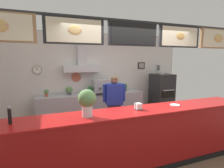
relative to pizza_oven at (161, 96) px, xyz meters
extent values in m
plane|color=brown|center=(-2.06, -1.76, -0.73)|extent=(6.93, 6.93, 0.00)
cube|color=gray|center=(-2.06, 0.63, 0.64)|extent=(5.77, 0.12, 2.74)
cube|color=silver|center=(-2.06, 0.56, 0.64)|extent=(5.73, 0.01, 2.70)
cylinder|color=black|center=(-3.82, 0.55, 0.91)|extent=(0.24, 0.02, 0.24)
cylinder|color=white|center=(-3.82, 0.53, 0.91)|extent=(0.22, 0.01, 0.22)
cube|color=black|center=(-3.82, 0.53, 0.95)|extent=(0.01, 0.01, 0.08)
cylinder|color=#C1664C|center=(-2.74, 0.54, 0.67)|extent=(0.29, 0.02, 0.29)
cylinder|color=beige|center=(-1.45, 0.54, 0.57)|extent=(0.26, 0.02, 0.26)
cube|color=black|center=(-0.48, 0.55, 0.99)|extent=(0.26, 0.02, 0.23)
cube|color=#9D9D9D|center=(-0.48, 0.54, 0.99)|extent=(0.19, 0.01, 0.16)
cube|color=white|center=(0.21, 0.55, 0.90)|extent=(0.18, 0.02, 0.27)
cube|color=#595959|center=(0.21, 0.54, 0.90)|extent=(0.13, 0.01, 0.20)
cube|color=silver|center=(-2.58, 0.41, 0.94)|extent=(1.09, 0.32, 0.20)
cube|color=silver|center=(-2.58, 0.45, 1.50)|extent=(0.24, 0.24, 0.93)
cube|color=#2D2D2D|center=(-2.06, -1.84, 1.89)|extent=(5.21, 0.04, 0.04)
cube|color=black|center=(-3.10, -1.87, 1.66)|extent=(0.96, 0.05, 0.42)
cube|color=beige|center=(-3.10, -1.89, 1.66)|extent=(0.86, 0.01, 0.37)
ellipsoid|color=#E5BC70|center=(-3.10, -1.91, 1.67)|extent=(0.21, 0.04, 0.15)
cube|color=tan|center=(-3.10, -1.91, 1.67)|extent=(0.20, 0.01, 0.04)
cube|color=black|center=(-2.06, -1.87, 1.66)|extent=(0.96, 0.05, 0.42)
cube|color=black|center=(-2.06, -1.89, 1.66)|extent=(0.86, 0.01, 0.37)
cube|color=black|center=(-1.02, -1.87, 1.66)|extent=(0.96, 0.05, 0.42)
cube|color=beige|center=(-1.02, -1.89, 1.66)|extent=(0.86, 0.01, 0.37)
ellipsoid|color=tan|center=(-1.02, -1.91, 1.67)|extent=(0.20, 0.04, 0.14)
cube|color=#E5C666|center=(-1.02, -1.91, 1.67)|extent=(0.19, 0.01, 0.04)
cube|color=#9E754C|center=(0.02, -1.87, 1.66)|extent=(0.96, 0.05, 0.42)
cube|color=beige|center=(0.02, -1.89, 1.66)|extent=(0.86, 0.01, 0.37)
ellipsoid|color=#DBAD60|center=(0.02, -1.91, 1.67)|extent=(0.25, 0.04, 0.18)
cube|color=tan|center=(0.02, -1.91, 1.67)|extent=(0.24, 0.01, 0.05)
cube|color=maroon|center=(-2.06, -2.15, -0.22)|extent=(4.52, 0.59, 1.03)
cube|color=#B31515|center=(-2.06, -2.15, 0.31)|extent=(4.61, 0.62, 0.03)
cube|color=#A3A5AD|center=(-2.33, 0.23, -0.27)|extent=(3.16, 0.56, 0.93)
cube|color=gray|center=(-2.33, 0.23, -0.57)|extent=(3.00, 0.52, 0.02)
cube|color=#232326|center=(0.00, 0.00, 0.00)|extent=(0.61, 0.66, 1.46)
cube|color=black|center=(0.00, -0.34, 0.11)|extent=(0.46, 0.02, 0.20)
cube|color=silver|center=(0.00, -0.36, 0.24)|extent=(0.43, 0.02, 0.02)
cylinder|color=silver|center=(0.00, 0.00, 0.78)|extent=(0.14, 0.14, 0.10)
cube|color=#232328|center=(-2.04, -0.88, -0.31)|extent=(0.33, 0.25, 0.84)
cube|color=#1E339E|center=(-2.04, -0.88, 0.37)|extent=(0.43, 0.29, 0.51)
cylinder|color=#1E339E|center=(-1.80, -0.92, 0.39)|extent=(0.08, 0.08, 0.44)
cylinder|color=#1E339E|center=(-2.28, -0.84, 0.39)|extent=(0.08, 0.08, 0.44)
sphere|color=brown|center=(-2.04, -0.88, 0.70)|extent=(0.17, 0.17, 0.17)
ellipsoid|color=#4C331E|center=(-2.04, -0.88, 0.74)|extent=(0.16, 0.16, 0.09)
cube|color=#A3A5AD|center=(-2.03, 0.21, 0.40)|extent=(0.55, 0.40, 0.41)
cylinder|color=#4C4C51|center=(-2.14, -0.02, 0.38)|extent=(0.06, 0.06, 0.06)
cube|color=black|center=(-2.03, -0.03, 0.21)|extent=(0.49, 0.10, 0.04)
sphere|color=black|center=(-1.86, -0.01, 0.48)|extent=(0.04, 0.04, 0.04)
cylinder|color=#4C4C51|center=(-1.25, 0.26, 0.24)|extent=(0.13, 0.13, 0.10)
ellipsoid|color=#2D6638|center=(-1.25, 0.26, 0.36)|extent=(0.18, 0.18, 0.16)
cylinder|color=#9E563D|center=(-3.61, 0.22, 0.24)|extent=(0.09, 0.09, 0.10)
ellipsoid|color=#5B844C|center=(-3.61, 0.22, 0.34)|extent=(0.13, 0.13, 0.12)
cylinder|color=#4C4C51|center=(-2.99, 0.26, 0.23)|extent=(0.12, 0.12, 0.07)
ellipsoid|color=#5B844C|center=(-2.99, 0.26, 0.34)|extent=(0.21, 0.21, 0.19)
cylinder|color=#9E563D|center=(-2.39, 0.22, 0.24)|extent=(0.11, 0.11, 0.09)
ellipsoid|color=#2D6638|center=(-2.39, 0.22, 0.34)|extent=(0.17, 0.17, 0.15)
cube|color=#262628|center=(-2.06, -2.12, 0.33)|extent=(0.12, 0.12, 0.01)
cylinder|color=#262628|center=(-2.12, -2.12, 0.39)|extent=(0.01, 0.01, 0.13)
cylinder|color=#262628|center=(-2.00, -2.12, 0.39)|extent=(0.01, 0.01, 0.13)
cube|color=white|center=(-2.06, -2.12, 0.38)|extent=(0.10, 0.10, 0.11)
cylinder|color=white|center=(-1.25, -2.12, 0.33)|extent=(0.18, 0.18, 0.01)
cylinder|color=black|center=(-4.05, -2.13, 0.44)|extent=(0.05, 0.05, 0.22)
sphere|color=gray|center=(-4.05, -2.13, 0.56)|extent=(0.04, 0.04, 0.04)
cylinder|color=silver|center=(-2.99, -2.19, 0.42)|extent=(0.16, 0.16, 0.19)
cylinder|color=gray|center=(-2.99, -2.19, 0.36)|extent=(0.15, 0.15, 0.06)
ellipsoid|color=#5B844C|center=(-2.99, -2.19, 0.62)|extent=(0.28, 0.28, 0.28)
camera|label=1|loc=(-3.53, -4.74, 1.21)|focal=27.65mm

